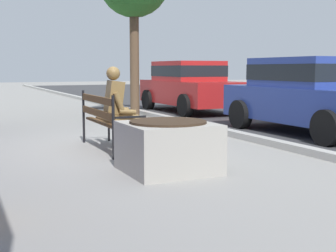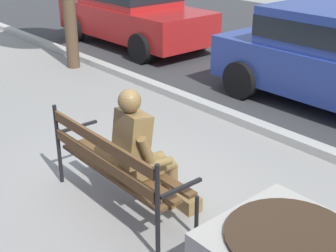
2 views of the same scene
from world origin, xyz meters
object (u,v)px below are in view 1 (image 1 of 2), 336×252
object	(u,v)px
parked_car_red	(189,85)
bronze_statue_seated	(123,110)
concrete_planter	(168,146)
parked_car_blue	(311,93)
park_bench	(106,117)

from	to	relation	value
parked_car_red	bronze_statue_seated	bearing A→B (deg)	-35.71
parked_car_red	concrete_planter	bearing A→B (deg)	-28.97
parked_car_red	parked_car_blue	world-z (taller)	same
park_bench	parked_car_blue	size ratio (longest dim) A/B	0.44
concrete_planter	parked_car_blue	bearing A→B (deg)	116.53
bronze_statue_seated	concrete_planter	world-z (taller)	bronze_statue_seated
concrete_planter	parked_car_red	xyz separation A→B (m)	(-7.54, 4.17, 0.51)
parked_car_red	parked_car_blue	bearing A→B (deg)	0.00
parked_car_red	park_bench	bearing A→B (deg)	-38.22
bronze_statue_seated	concrete_planter	xyz separation A→B (m)	(1.71, 0.01, -0.34)
parked_car_red	parked_car_blue	distance (m)	5.46
bronze_statue_seated	parked_car_red	xyz separation A→B (m)	(-5.83, 4.19, 0.17)
bronze_statue_seated	parked_car_red	size ratio (longest dim) A/B	0.33
concrete_planter	parked_car_red	world-z (taller)	parked_car_red
concrete_planter	parked_car_blue	world-z (taller)	parked_car_blue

